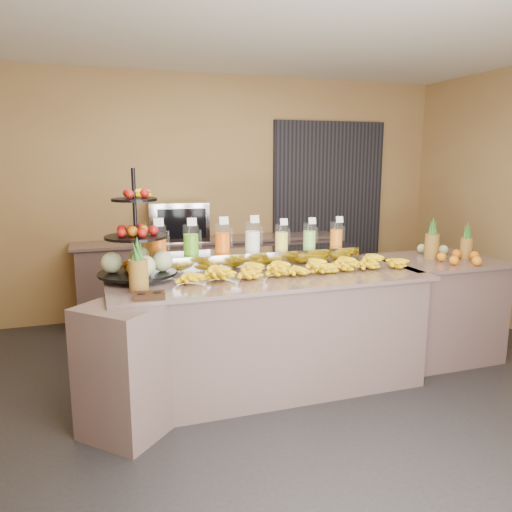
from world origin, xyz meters
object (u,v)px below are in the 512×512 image
pitcher_tray (253,259)px  condiment_caddy (149,295)px  right_fruit_pile (454,252)px  banana_heap (295,265)px  fruit_stand (142,251)px  oven_warmer (178,221)px

pitcher_tray → condiment_caddy: pitcher_tray is taller
right_fruit_pile → banana_heap: bearing=-178.8°
pitcher_tray → fruit_stand: (-0.92, -0.11, 0.14)m
banana_heap → condiment_caddy: bearing=-162.9°
pitcher_tray → right_fruit_pile: bearing=-8.5°
pitcher_tray → banana_heap: size_ratio=0.96×
fruit_stand → banana_heap: bearing=-16.1°
fruit_stand → condiment_caddy: bearing=-98.2°
fruit_stand → right_fruit_pile: bearing=-10.0°
condiment_caddy → oven_warmer: (0.60, 2.34, 0.20)m
condiment_caddy → right_fruit_pile: right_fruit_pile is taller
right_fruit_pile → oven_warmer: size_ratio=0.66×
pitcher_tray → banana_heap: 0.40m
pitcher_tray → right_fruit_pile: right_fruit_pile is taller
fruit_stand → condiment_caddy: (-0.02, -0.57, -0.20)m
banana_heap → right_fruit_pile: (1.57, 0.03, 0.00)m
banana_heap → right_fruit_pile: bearing=1.2°
pitcher_tray → oven_warmer: (-0.34, 1.67, 0.14)m
right_fruit_pile → oven_warmer: (-2.17, 1.94, 0.14)m
pitcher_tray → fruit_stand: size_ratio=2.21×
pitcher_tray → condiment_caddy: 1.15m
oven_warmer → pitcher_tray: bearing=-73.4°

